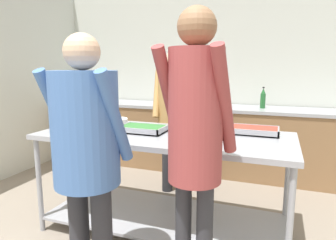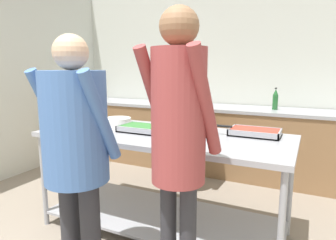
# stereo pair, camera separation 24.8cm
# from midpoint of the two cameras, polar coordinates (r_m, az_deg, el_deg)

# --- Properties ---
(wall_rear) EXTENTS (4.81, 0.06, 2.65)m
(wall_rear) POSITION_cam_midpoint_polar(r_m,az_deg,el_deg) (4.44, 12.39, 8.42)
(wall_rear) COLOR silver
(wall_rear) RESTS_ON ground_plane
(wall_left) EXTENTS (0.06, 3.53, 2.65)m
(wall_left) POSITION_cam_midpoint_polar(r_m,az_deg,el_deg) (4.31, -26.99, 7.53)
(wall_left) COLOR silver
(wall_left) RESTS_ON ground_plane
(back_counter) EXTENTS (4.65, 0.65, 0.91)m
(back_counter) POSITION_cam_midpoint_polar(r_m,az_deg,el_deg) (4.20, 10.75, -3.57)
(back_counter) COLOR olive
(back_counter) RESTS_ON ground_plane
(serving_counter) EXTENTS (2.12, 0.89, 0.88)m
(serving_counter) POSITION_cam_midpoint_polar(r_m,az_deg,el_deg) (2.61, 1.78, -8.71)
(serving_counter) COLOR #9EA0A8
(serving_counter) RESTS_ON ground_plane
(broccoli_bowl) EXTENTS (0.18, 0.18, 0.09)m
(broccoli_bowl) POSITION_cam_midpoint_polar(r_m,az_deg,el_deg) (2.95, -12.95, -0.41)
(broccoli_bowl) COLOR #3D668C
(broccoli_bowl) RESTS_ON serving_counter
(plate_stack) EXTENTS (0.27, 0.27, 0.07)m
(plate_stack) POSITION_cam_midpoint_polar(r_m,az_deg,el_deg) (2.91, -7.18, -0.31)
(plate_stack) COLOR white
(plate_stack) RESTS_ON serving_counter
(serving_tray_roast) EXTENTS (0.39, 0.26, 0.05)m
(serving_tray_roast) POSITION_cam_midpoint_polar(r_m,az_deg,el_deg) (2.61, -2.14, -1.67)
(serving_tray_roast) COLOR #9EA0A8
(serving_tray_roast) RESTS_ON serving_counter
(sauce_pan) EXTENTS (0.44, 0.30, 0.08)m
(sauce_pan) POSITION_cam_midpoint_polar(r_m,az_deg,el_deg) (2.59, 8.56, -1.39)
(sauce_pan) COLOR #9EA0A8
(sauce_pan) RESTS_ON serving_counter
(serving_tray_vegetables) EXTENTS (0.40, 0.26, 0.05)m
(serving_tray_vegetables) POSITION_cam_midpoint_polar(r_m,az_deg,el_deg) (2.60, 18.88, -2.27)
(serving_tray_vegetables) COLOR #9EA0A8
(serving_tray_vegetables) RESTS_ON serving_counter
(guest_serving_left) EXTENTS (0.44, 0.38, 1.75)m
(guest_serving_left) POSITION_cam_midpoint_polar(r_m,az_deg,el_deg) (1.64, 6.36, -1.68)
(guest_serving_left) COLOR #2D2D33
(guest_serving_left) RESTS_ON ground_plane
(guest_serving_right) EXTENTS (0.50, 0.39, 1.62)m
(guest_serving_right) POSITION_cam_midpoint_polar(r_m,az_deg,el_deg) (1.88, -13.63, -3.86)
(guest_serving_right) COLOR #2D2D33
(guest_serving_right) RESTS_ON ground_plane
(cook_behind_counter) EXTENTS (0.53, 0.41, 1.62)m
(cook_behind_counter) POSITION_cam_midpoint_polar(r_m,az_deg,el_deg) (3.34, 4.68, 2.47)
(cook_behind_counter) COLOR #2D2D33
(cook_behind_counter) RESTS_ON ground_plane
(water_bottle) EXTENTS (0.07, 0.07, 0.27)m
(water_bottle) POSITION_cam_midpoint_polar(r_m,az_deg,el_deg) (3.98, 21.48, 3.64)
(water_bottle) COLOR #23602D
(water_bottle) RESTS_ON back_counter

